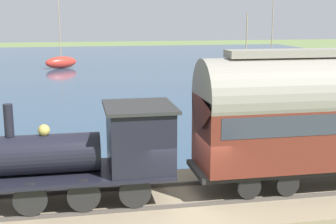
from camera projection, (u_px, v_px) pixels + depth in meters
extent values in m
plane|color=#607542|center=(186.00, 218.00, 14.86)|extent=(200.00, 200.00, 0.00)
cube|color=#2D4760|center=(105.00, 68.00, 56.62)|extent=(80.00, 80.00, 0.01)
cube|color=#84755B|center=(182.00, 203.00, 15.34)|extent=(5.20, 56.00, 0.55)
cube|color=#4C4742|center=(189.00, 205.00, 14.37)|extent=(0.07, 54.88, 0.12)
cube|color=#4C4742|center=(176.00, 184.00, 16.17)|extent=(0.07, 54.88, 0.12)
cylinder|color=black|center=(135.00, 192.00, 13.95)|extent=(0.12, 0.98, 0.98)
cylinder|color=black|center=(128.00, 172.00, 15.75)|extent=(0.12, 0.98, 0.98)
cylinder|color=black|center=(84.00, 196.00, 13.67)|extent=(0.12, 0.98, 0.98)
cylinder|color=black|center=(83.00, 175.00, 15.47)|extent=(0.12, 0.98, 0.98)
cylinder|color=black|center=(30.00, 200.00, 13.39)|extent=(0.12, 0.98, 0.98)
cylinder|color=black|center=(36.00, 178.00, 15.19)|extent=(0.12, 0.98, 0.98)
cube|color=black|center=(83.00, 172.00, 14.49)|extent=(2.37, 5.49, 0.12)
cylinder|color=black|center=(45.00, 154.00, 14.15)|extent=(1.20, 3.30, 1.20)
cylinder|color=black|center=(9.00, 120.00, 13.74)|extent=(0.28, 0.28, 0.98)
sphere|color=tan|center=(44.00, 130.00, 14.00)|extent=(0.36, 0.36, 0.36)
cube|color=black|center=(140.00, 138.00, 14.61)|extent=(2.27, 1.92, 1.90)
cube|color=#282828|center=(139.00, 107.00, 14.41)|extent=(2.47, 2.16, 0.10)
cylinder|color=black|center=(288.00, 184.00, 14.88)|extent=(0.12, 0.76, 0.76)
cylinder|color=black|center=(265.00, 166.00, 16.68)|extent=(0.12, 0.76, 0.76)
cylinder|color=black|center=(249.00, 187.00, 14.64)|extent=(0.12, 0.76, 0.76)
cylinder|color=black|center=(230.00, 168.00, 16.44)|extent=(0.12, 0.76, 0.76)
ellipsoid|color=#335199|center=(270.00, 69.00, 49.10)|extent=(3.10, 5.68, 1.44)
cylinder|color=#9E8460|center=(272.00, 29.00, 48.25)|extent=(0.10, 0.10, 6.89)
ellipsoid|color=#B72D23|center=(61.00, 62.00, 56.17)|extent=(3.30, 4.25, 1.41)
cylinder|color=#9E8460|center=(59.00, 22.00, 55.19)|extent=(0.10, 0.10, 8.20)
ellipsoid|color=gray|center=(245.00, 82.00, 40.44)|extent=(1.76, 3.75, 1.19)
cylinder|color=#9E8460|center=(246.00, 45.00, 39.78)|extent=(0.10, 0.10, 5.27)
ellipsoid|color=silver|center=(136.00, 131.00, 24.91)|extent=(2.05, 1.75, 0.50)
ellipsoid|color=silver|center=(72.00, 162.00, 19.58)|extent=(2.29, 2.13, 0.55)
ellipsoid|color=#B7B2A3|center=(21.00, 141.00, 23.05)|extent=(1.54, 2.63, 0.41)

